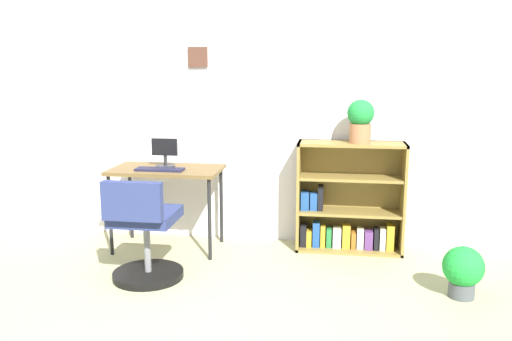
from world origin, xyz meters
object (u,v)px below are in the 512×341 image
desk (167,176)px  potted_plant_on_shelf (360,119)px  bookshelf_low (348,203)px  keyboard (160,169)px  monitor (165,153)px  office_chair (144,235)px  potted_plant_floor (463,270)px

desk → potted_plant_on_shelf: bearing=5.8°
desk → bookshelf_low: size_ratio=0.99×
desk → keyboard: keyboard is taller
bookshelf_low → potted_plant_on_shelf: (0.08, -0.05, 0.72)m
desk → keyboard: (-0.02, -0.11, 0.07)m
bookshelf_low → monitor: bearing=-174.3°
monitor → office_chair: monitor is taller
monitor → potted_plant_on_shelf: size_ratio=0.68×
keyboard → office_chair: bearing=-83.3°
keyboard → office_chair: office_chair is taller
office_chair → potted_plant_on_shelf: bearing=29.4°
monitor → desk: bearing=-65.2°
desk → monitor: size_ratio=3.79×
keyboard → potted_plant_floor: bearing=-13.8°
potted_plant_on_shelf → keyboard: bearing=-170.5°
office_chair → potted_plant_floor: 2.23m
monitor → office_chair: bearing=-84.2°
monitor → keyboard: 0.20m
office_chair → potted_plant_floor: office_chair is taller
office_chair → potted_plant_on_shelf: size_ratio=2.21×
desk → bookshelf_low: bookshelf_low is taller
monitor → potted_plant_on_shelf: (1.62, 0.10, 0.30)m
desk → potted_plant_on_shelf: (1.59, 0.16, 0.48)m
keyboard → potted_plant_on_shelf: bearing=9.5°
desk → potted_plant_floor: size_ratio=2.57×
bookshelf_low → potted_plant_on_shelf: size_ratio=2.61×
desk → potted_plant_on_shelf: 1.67m
potted_plant_on_shelf → monitor: bearing=-176.5°
desk → bookshelf_low: bearing=8.1°
bookshelf_low → keyboard: bearing=-168.1°
keyboard → desk: bearing=79.1°
office_chair → potted_plant_floor: (2.22, 0.04, -0.15)m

